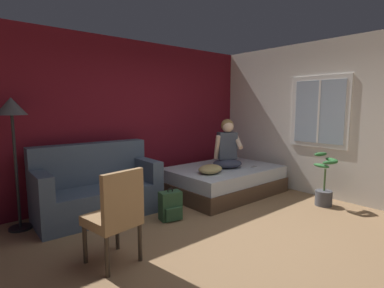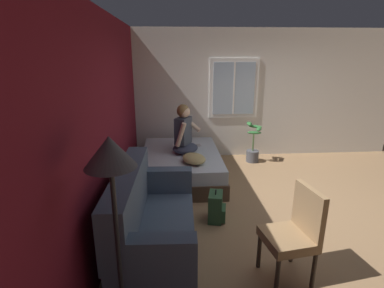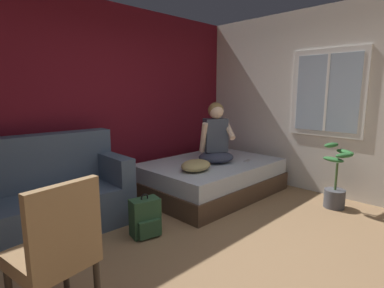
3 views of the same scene
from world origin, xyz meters
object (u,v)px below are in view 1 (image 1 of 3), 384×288
Objects in this scene: floor_lamp at (12,119)px; backpack at (171,206)px; bed at (223,180)px; potted_plant at (324,187)px; person_seated at (227,148)px; throw_pillow at (210,169)px; cell_phone at (254,167)px; side_chair at (116,214)px; couch at (97,189)px.

backpack is at bearing -30.96° from floor_lamp.
potted_plant is (0.72, -1.54, 0.07)m from bed.
person_seated is 1.91× the size of backpack.
bed is 2.37× the size of potted_plant.
cell_phone is (0.93, -0.17, -0.07)m from throw_pillow.
potted_plant is at bearing -26.51° from backpack.
side_chair reaches higher than bed.
couch is 2.75m from cell_phone.
couch is at bearing 169.31° from bed.
potted_plant is (2.23, -1.11, 0.11)m from backpack.
side_chair is at bearing 171.48° from potted_plant.
bed is 0.60m from person_seated.
throw_pillow is (-0.55, -0.13, -0.29)m from person_seated.
side_chair is 1.15× the size of potted_plant.
person_seated is 0.60m from cell_phone.
couch is 3.78× the size of backpack.
couch reaches higher than backpack.
bed is at bearing -142.54° from cell_phone.
backpack is at bearing -166.79° from person_seated.
side_chair is at bearing -105.91° from couch.
potted_plant reaches higher than backpack.
bed is 1.19× the size of floor_lamp.
potted_plant reaches higher than throw_pillow.
cell_phone is (0.41, -0.36, 0.25)m from bed.
couch is (-2.22, 0.42, 0.16)m from bed.
couch reaches higher than throw_pillow.
bed is 2.85m from side_chair.
cell_phone reaches higher than backpack.
cell_phone is at bearing -41.63° from bed.
person_seated is 0.63m from throw_pillow.
backpack is at bearing -49.99° from couch.
floor_lamp is at bearing 170.31° from couch.
couch reaches higher than cell_phone.
cell_phone is (2.63, -0.78, 0.09)m from couch.
side_chair is at bearing -158.56° from bed.
bed is at bearing 21.44° from side_chair.
person_seated reaches higher than potted_plant.
potted_plant is at bearing -64.98° from bed.
side_chair is at bearing -88.51° from cell_phone.
backpack is at bearing -99.12° from cell_phone.
floor_lamp is at bearing 109.10° from side_chair.
couch is at bearing 167.85° from person_seated.
cell_phone is at bearing -37.88° from person_seated.
backpack is (-1.54, -0.36, -0.64)m from person_seated.
floor_lamp reaches higher than couch.
backpack is 2.49m from potted_plant.
floor_lamp reaches higher than backpack.
potted_plant is at bearing -47.27° from throw_pillow.
potted_plant is (1.24, -1.34, -0.25)m from throw_pillow.
bed is 1.57m from backpack.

